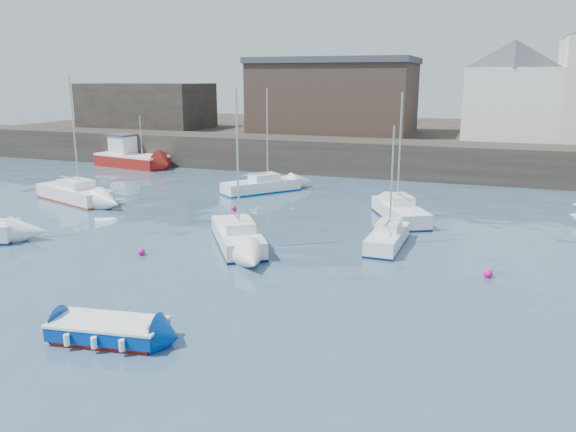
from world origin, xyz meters
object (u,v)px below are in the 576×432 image
(sailboat_e, at_px, (75,193))
(buoy_far, at_px, (234,211))
(blue_dinghy, at_px, (108,330))
(buoy_near, at_px, (142,255))
(sailboat_h, at_px, (261,186))
(fishing_boat, at_px, (130,157))
(sailboat_b, at_px, (237,236))
(sailboat_f, at_px, (400,211))
(sailboat_c, at_px, (388,238))
(buoy_mid, at_px, (488,277))

(sailboat_e, relative_size, buoy_far, 21.84)
(blue_dinghy, xyz_separation_m, buoy_far, (-4.02, 18.31, -0.40))
(sailboat_e, bearing_deg, buoy_near, -38.09)
(sailboat_h, bearing_deg, fishing_boat, 156.25)
(sailboat_b, xyz_separation_m, sailboat_f, (7.05, 8.26, 0.02))
(blue_dinghy, relative_size, sailboat_c, 0.64)
(buoy_mid, bearing_deg, sailboat_f, 120.15)
(sailboat_b, relative_size, sailboat_c, 1.29)
(sailboat_c, bearing_deg, sailboat_e, 171.10)
(sailboat_c, xyz_separation_m, sailboat_e, (-22.54, 3.53, 0.10))
(sailboat_f, bearing_deg, sailboat_b, -130.49)
(sailboat_h, relative_size, buoy_far, 19.45)
(fishing_boat, height_order, sailboat_e, sailboat_e)
(sailboat_e, distance_m, sailboat_f, 22.39)
(sailboat_e, height_order, buoy_near, sailboat_e)
(buoy_near, xyz_separation_m, buoy_mid, (16.00, 2.36, 0.00))
(sailboat_b, height_order, buoy_mid, sailboat_b)
(sailboat_c, height_order, buoy_far, sailboat_c)
(buoy_near, distance_m, buoy_mid, 16.17)
(sailboat_b, bearing_deg, sailboat_e, 158.68)
(sailboat_c, height_order, sailboat_h, sailboat_h)
(sailboat_e, bearing_deg, buoy_far, 5.24)
(buoy_mid, bearing_deg, sailboat_b, 176.82)
(sailboat_b, distance_m, buoy_mid, 12.27)
(sailboat_f, bearing_deg, buoy_far, -173.29)
(sailboat_h, bearing_deg, buoy_mid, -40.48)
(fishing_boat, height_order, sailboat_h, sailboat_h)
(sailboat_f, distance_m, buoy_mid, 10.35)
(blue_dinghy, xyz_separation_m, fishing_boat, (-21.49, 31.99, 0.56))
(blue_dinghy, bearing_deg, buoy_far, 102.39)
(buoy_mid, bearing_deg, sailboat_c, 147.84)
(fishing_boat, distance_m, buoy_mid, 39.51)
(sailboat_e, bearing_deg, sailboat_h, 33.48)
(sailboat_b, distance_m, buoy_far, 7.86)
(sailboat_b, height_order, sailboat_f, sailboat_b)
(sailboat_f, distance_m, buoy_far, 10.64)
(fishing_boat, height_order, sailboat_b, sailboat_b)
(sailboat_c, relative_size, sailboat_f, 0.81)
(sailboat_e, relative_size, buoy_mid, 21.49)
(sailboat_c, height_order, sailboat_f, sailboat_f)
(sailboat_b, relative_size, sailboat_e, 0.91)
(sailboat_h, height_order, buoy_mid, sailboat_h)
(sailboat_b, distance_m, sailboat_h, 13.91)
(sailboat_b, bearing_deg, buoy_mid, -3.18)
(fishing_boat, distance_m, buoy_far, 22.21)
(fishing_boat, relative_size, buoy_near, 22.16)
(sailboat_h, distance_m, buoy_far, 6.32)
(buoy_near, bearing_deg, sailboat_f, 46.28)
(sailboat_b, relative_size, buoy_mid, 19.66)
(sailboat_b, height_order, buoy_far, sailboat_b)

